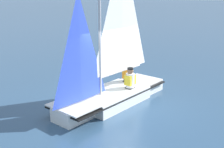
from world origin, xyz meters
TOP-DOWN VIEW (x-y plane):
  - ground_plane at (0.00, 0.00)m, footprint 260.00×260.00m
  - sailboat_main at (-0.01, 0.01)m, footprint 4.75×2.86m
  - sailor_helm at (-0.50, 0.48)m, footprint 0.41×0.38m
  - sailor_crew at (-1.19, 0.16)m, footprint 0.41×0.38m

SIDE VIEW (x-z plane):
  - ground_plane at x=0.00m, z-range 0.00..0.00m
  - sailor_helm at x=-0.50m, z-range 0.05..1.21m
  - sailor_crew at x=-1.19m, z-range 0.05..1.21m
  - sailboat_main at x=-0.01m, z-range -1.92..3.36m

